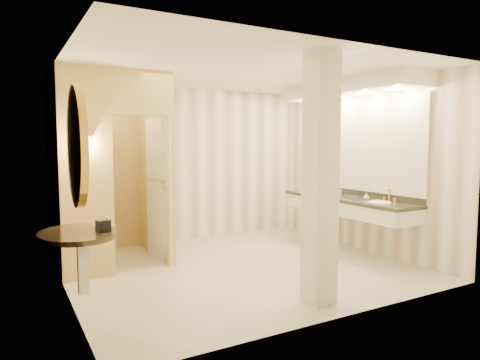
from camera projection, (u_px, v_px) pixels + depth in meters
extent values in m
plane|color=silver|center=(239.00, 267.00, 5.98)|extent=(4.50, 4.50, 0.00)
plane|color=white|center=(239.00, 71.00, 5.75)|extent=(4.50, 4.50, 0.00)
cube|color=white|center=(185.00, 165.00, 7.60)|extent=(4.50, 0.02, 2.70)
cube|color=white|center=(340.00, 183.00, 4.12)|extent=(4.50, 0.02, 2.70)
cube|color=white|center=(64.00, 178.00, 4.77)|extent=(0.02, 4.00, 2.70)
cube|color=white|center=(360.00, 167.00, 6.96)|extent=(0.02, 4.00, 2.70)
cube|color=#E5C478|center=(154.00, 168.00, 6.56)|extent=(0.10, 1.50, 2.70)
cube|color=#E5C478|center=(86.00, 174.00, 5.36)|extent=(0.65, 0.10, 2.70)
cube|color=#E5C478|center=(141.00, 92.00, 5.62)|extent=(0.80, 0.10, 0.60)
cube|color=white|center=(159.00, 190.00, 6.26)|extent=(0.14, 0.80, 2.10)
cylinder|color=gold|center=(87.00, 158.00, 5.28)|extent=(0.03, 0.03, 0.30)
cone|color=white|center=(86.00, 142.00, 5.27)|extent=(0.14, 0.14, 0.14)
cube|color=white|center=(347.00, 206.00, 6.82)|extent=(0.60, 2.45, 0.24)
cube|color=black|center=(347.00, 199.00, 6.81)|extent=(0.64, 2.49, 0.05)
cube|color=black|center=(360.00, 193.00, 6.94)|extent=(0.03, 2.45, 0.10)
ellipsoid|color=white|center=(379.00, 205.00, 6.24)|extent=(0.40, 0.44, 0.15)
cylinder|color=gold|center=(389.00, 196.00, 6.33)|extent=(0.03, 0.03, 0.22)
ellipsoid|color=white|center=(320.00, 195.00, 7.39)|extent=(0.40, 0.44, 0.15)
cylinder|color=gold|center=(329.00, 187.00, 7.48)|extent=(0.03, 0.03, 0.22)
cube|color=white|center=(361.00, 145.00, 6.87)|extent=(0.03, 2.45, 1.40)
cube|color=white|center=(350.00, 88.00, 6.66)|extent=(0.75, 2.65, 0.22)
cylinder|color=black|center=(78.00, 234.00, 4.16)|extent=(0.91, 0.91, 0.05)
cube|color=white|center=(83.00, 264.00, 4.21)|extent=(0.10, 0.10, 0.60)
cylinder|color=gold|center=(77.00, 147.00, 4.10)|extent=(0.07, 0.91, 0.91)
cylinder|color=white|center=(81.00, 147.00, 4.12)|extent=(0.02, 0.73, 0.73)
cube|color=white|center=(320.00, 179.00, 4.57)|extent=(0.29, 0.29, 2.70)
cube|color=black|center=(103.00, 226.00, 4.16)|extent=(0.14, 0.14, 0.11)
imported|color=white|center=(88.00, 235.00, 6.52)|extent=(0.50, 0.72, 0.68)
imported|color=beige|center=(338.00, 191.00, 6.95)|extent=(0.07, 0.07, 0.15)
imported|color=silver|center=(366.00, 196.00, 6.50)|extent=(0.10, 0.10, 0.10)
imported|color=#C6B28C|center=(332.00, 188.00, 7.09)|extent=(0.09, 0.09, 0.24)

